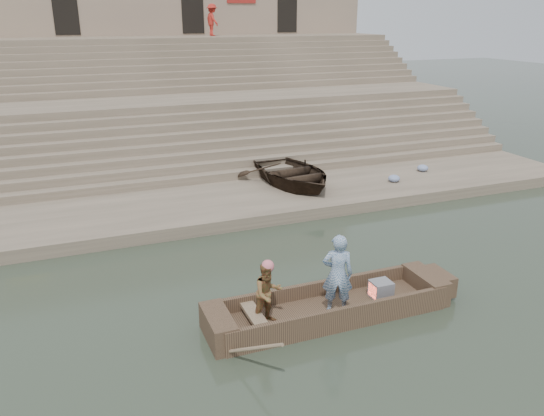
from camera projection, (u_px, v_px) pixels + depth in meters
ground at (244, 349)px, 10.78m from camera, size 120.00×120.00×0.00m
lower_landing at (167, 212)px, 17.72m from camera, size 32.00×4.00×0.40m
mid_landing at (133, 132)px, 23.88m from camera, size 32.00×3.00×2.80m
upper_landing at (114, 87)px, 29.61m from camera, size 32.00×3.00×5.20m
ghat_steps at (127, 117)px, 25.23m from camera, size 32.00×11.00×5.20m
building_wall at (102, 28)px, 32.09m from camera, size 32.00×5.07×11.20m
main_rowboat at (329, 312)px, 11.93m from camera, size 5.00×1.30×0.22m
rowboat_trim at (338, 303)px, 11.93m from camera, size 6.04×2.63×2.05m
standing_man at (338, 274)px, 11.44m from camera, size 0.78×0.67×1.82m
rowing_man at (268, 293)px, 11.11m from camera, size 0.74×0.61×1.37m
television at (380, 289)px, 12.27m from camera, size 0.46×0.42×0.40m
beached_rowboat at (292, 173)px, 19.79m from camera, size 3.63×4.73×0.91m
pedestrian at (212, 20)px, 30.43m from camera, size 0.83×1.22×1.74m
cloth_bundles at (409, 173)px, 20.89m from camera, size 2.34×1.26×0.26m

